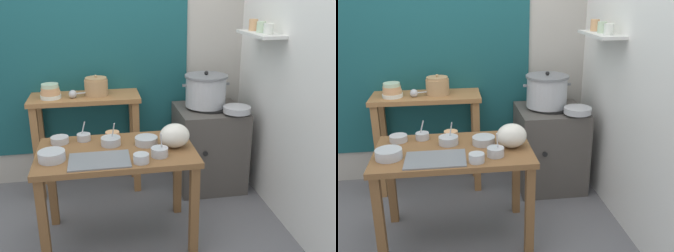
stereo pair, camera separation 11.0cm
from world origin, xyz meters
TOP-DOWN VIEW (x-y plane):
  - ground_plane at (0.00, 0.00)m, footprint 9.00×9.00m
  - wall_back at (0.08, 1.10)m, footprint 4.40×0.12m
  - wall_right at (1.40, 0.20)m, footprint 0.30×3.20m
  - prep_table at (0.05, -0.03)m, footprint 1.10×0.66m
  - back_shelf_table at (-0.17, 0.83)m, footprint 0.96×0.40m
  - stove_block at (0.95, 0.70)m, footprint 0.60×0.61m
  - steamer_pot at (0.91, 0.72)m, footprint 0.43×0.39m
  - clay_pot at (-0.06, 0.83)m, footprint 0.20×0.20m
  - bowl_stack_enamel at (-0.45, 0.79)m, footprint 0.18×0.18m
  - ladle at (-0.26, 0.77)m, footprint 0.26×0.10m
  - serving_tray at (-0.07, -0.20)m, footprint 0.40×0.28m
  - plastic_bag at (0.47, -0.05)m, footprint 0.21×0.18m
  - wide_pan at (1.12, 0.48)m, footprint 0.24×0.24m
  - prep_bowl_0 at (-0.37, -0.13)m, footprint 0.18×0.18m
  - prep_bowl_1 at (0.27, 0.04)m, footprint 0.17×0.17m
  - prep_bowl_2 at (0.04, 0.23)m, footprint 0.11×0.11m
  - prep_bowl_3 at (0.02, 0.07)m, footprint 0.14×0.14m
  - prep_bowl_4 at (0.33, -0.19)m, footprint 0.12×0.12m
  - prep_bowl_5 at (-0.35, 0.18)m, footprint 0.13×0.13m
  - prep_bowl_6 at (-0.17, 0.20)m, footprint 0.10×0.10m
  - prep_bowl_7 at (0.20, -0.27)m, footprint 0.10×0.10m

SIDE VIEW (x-z plane):
  - ground_plane at x=0.00m, z-range 0.00..0.00m
  - stove_block at x=0.95m, z-range -0.01..0.77m
  - prep_table at x=0.05m, z-range 0.25..0.97m
  - back_shelf_table at x=-0.17m, z-range 0.23..1.13m
  - serving_tray at x=-0.07m, z-range 0.72..0.73m
  - prep_bowl_2 at x=0.04m, z-range 0.72..0.77m
  - prep_bowl_5 at x=-0.35m, z-range 0.72..0.77m
  - prep_bowl_6 at x=-0.17m, z-range 0.68..0.82m
  - prep_bowl_1 at x=0.27m, z-range 0.72..0.78m
  - prep_bowl_7 at x=0.20m, z-range 0.72..0.78m
  - prep_bowl_3 at x=0.02m, z-range 0.67..0.84m
  - prep_bowl_4 at x=0.33m, z-range 0.67..0.84m
  - prep_bowl_0 at x=-0.37m, z-range 0.72..0.79m
  - wide_pan at x=1.12m, z-range 0.78..0.83m
  - plastic_bag at x=0.47m, z-range 0.72..0.89m
  - steamer_pot at x=0.91m, z-range 0.76..1.09m
  - ladle at x=-0.26m, z-range 0.90..0.97m
  - bowl_stack_enamel at x=-0.45m, z-range 0.89..1.02m
  - clay_pot at x=-0.06m, z-range 0.89..1.07m
  - wall_right at x=1.40m, z-range 0.00..2.60m
  - wall_back at x=0.08m, z-range 0.00..2.60m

